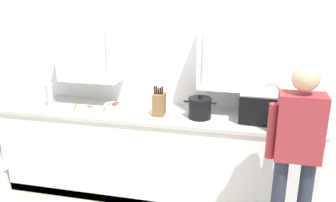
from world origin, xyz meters
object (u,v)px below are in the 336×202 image
stock_pot (200,108)px  wooden_spoon (82,106)px  fruit_bowl (115,107)px  knife_block (159,104)px  microwave_oven (266,106)px  person_figure (296,149)px  thermos_flask (50,95)px

stock_pot → wooden_spoon: 1.27m
stock_pot → fruit_bowl: size_ratio=1.44×
stock_pot → knife_block: knife_block is taller
fruit_bowl → microwave_oven: bearing=3.0°
fruit_bowl → person_figure: bearing=-20.5°
fruit_bowl → person_figure: size_ratio=0.13×
wooden_spoon → person_figure: (2.10, -0.67, 0.04)m
microwave_oven → person_figure: person_figure is taller
knife_block → person_figure: bearing=-26.9°
fruit_bowl → thermos_flask: 0.75m
knife_block → fruit_bowl: bearing=178.7°
person_figure → knife_block: bearing=153.1°
stock_pot → thermos_flask: bearing=179.6°
fruit_bowl → knife_block: bearing=-1.3°
microwave_oven → fruit_bowl: 1.51m
microwave_oven → fruit_bowl: (-1.51, -0.08, -0.10)m
fruit_bowl → stock_pot: bearing=-0.5°
knife_block → microwave_oven: bearing=4.9°
knife_block → wooden_spoon: bearing=177.2°
microwave_oven → knife_block: knife_block is taller
person_figure → fruit_bowl: bearing=159.5°
fruit_bowl → knife_block: 0.48m
microwave_oven → person_figure: size_ratio=0.33×
microwave_oven → stock_pot: 0.63m
stock_pot → fruit_bowl: (-0.88, 0.01, -0.06)m
thermos_flask → person_figure: size_ratio=0.15×
microwave_oven → wooden_spoon: bearing=-178.6°
knife_block → stock_pot: bearing=0.5°
microwave_oven → knife_block: 1.04m
stock_pot → person_figure: 1.05m
stock_pot → wooden_spoon: (-1.26, 0.04, -0.09)m
stock_pot → fruit_bowl: stock_pot is taller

